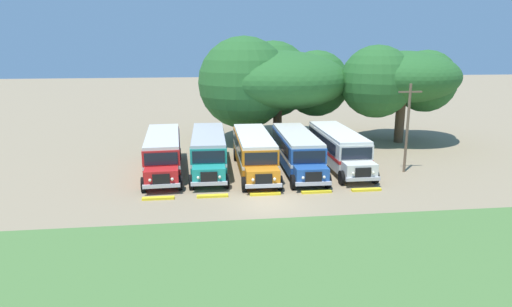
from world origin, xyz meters
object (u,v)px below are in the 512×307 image
at_px(parked_bus_slot_2, 254,151).
at_px(parked_bus_slot_3, 297,149).
at_px(secondary_tree, 399,79).
at_px(parked_bus_slot_1, 209,149).
at_px(parked_bus_slot_0, 163,151).
at_px(parked_bus_slot_4, 338,146).
at_px(utility_pole, 408,125).
at_px(broad_shade_tree, 273,81).

relative_size(parked_bus_slot_2, parked_bus_slot_3, 1.00).
xyz_separation_m(parked_bus_slot_3, secondary_tree, (11.97, 8.86, 4.62)).
height_order(parked_bus_slot_1, parked_bus_slot_2, same).
distance_m(parked_bus_slot_0, parked_bus_slot_3, 10.27).
xyz_separation_m(parked_bus_slot_4, utility_pole, (4.52, -2.34, 2.01)).
bearing_deg(parked_bus_slot_2, utility_pole, 82.11).
bearing_deg(secondary_tree, utility_pole, -110.53).
relative_size(parked_bus_slot_0, parked_bus_slot_4, 1.00).
relative_size(parked_bus_slot_0, parked_bus_slot_1, 1.00).
bearing_deg(parked_bus_slot_0, parked_bus_slot_1, 89.40).
distance_m(parked_bus_slot_0, utility_pole, 18.52).
distance_m(parked_bus_slot_1, parked_bus_slot_4, 10.27).
height_order(parked_bus_slot_3, secondary_tree, secondary_tree).
relative_size(parked_bus_slot_0, parked_bus_slot_2, 1.00).
bearing_deg(broad_shade_tree, parked_bus_slot_0, -133.22).
bearing_deg(utility_pole, broad_shade_tree, 120.82).
bearing_deg(parked_bus_slot_4, parked_bus_slot_3, -80.17).
distance_m(parked_bus_slot_3, utility_pole, 8.43).
xyz_separation_m(parked_bus_slot_0, secondary_tree, (22.22, 8.14, 4.62)).
height_order(parked_bus_slot_3, broad_shade_tree, broad_shade_tree).
bearing_deg(parked_bus_slot_1, secondary_tree, 114.20).
bearing_deg(parked_bus_slot_2, broad_shade_tree, 164.60).
relative_size(parked_bus_slot_2, broad_shade_tree, 0.69).
bearing_deg(parked_bus_slot_0, parked_bus_slot_4, 86.59).
height_order(parked_bus_slot_1, utility_pole, utility_pole).
xyz_separation_m(parked_bus_slot_2, parked_bus_slot_3, (3.36, 0.05, 0.00)).
xyz_separation_m(parked_bus_slot_0, parked_bus_slot_2, (6.89, -0.78, 0.00)).
relative_size(broad_shade_tree, utility_pole, 2.34).
distance_m(parked_bus_slot_2, parked_bus_slot_3, 3.36).
height_order(parked_bus_slot_2, parked_bus_slot_4, same).
height_order(parked_bus_slot_2, broad_shade_tree, broad_shade_tree).
xyz_separation_m(parked_bus_slot_2, utility_pole, (11.35, -1.70, 2.01)).
relative_size(parked_bus_slot_0, parked_bus_slot_3, 1.00).
relative_size(parked_bus_slot_0, broad_shade_tree, 0.70).
bearing_deg(parked_bus_slot_4, parked_bus_slot_0, -90.33).
bearing_deg(parked_bus_slot_3, parked_bus_slot_0, -92.74).
distance_m(parked_bus_slot_2, secondary_tree, 18.32).
bearing_deg(utility_pole, parked_bus_slot_4, 152.62).
height_order(parked_bus_slot_0, broad_shade_tree, broad_shade_tree).
bearing_deg(parked_bus_slot_0, parked_bus_slot_2, 80.73).
bearing_deg(parked_bus_slot_4, parked_bus_slot_2, -84.41).
height_order(parked_bus_slot_0, parked_bus_slot_2, same).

